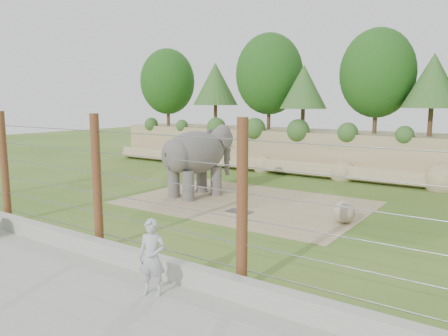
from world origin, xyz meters
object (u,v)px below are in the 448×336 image
Objects in this scene: stone_ball at (344,212)px; barrier_fence at (97,182)px; elephant at (195,163)px; zookeeper at (152,257)px.

barrier_fence is (-5.03, -6.76, 1.58)m from stone_ball.
elephant is 2.21× the size of zookeeper.
barrier_fence is (2.12, -7.25, 0.43)m from elephant.
stone_ball is at bearing 7.16° from elephant.
barrier_fence is 11.54× the size of zookeeper.
elephant is at bearing 176.07° from stone_ball.
elephant is 0.19× the size of barrier_fence.
elephant is 7.26m from stone_ball.
stone_ball is (7.15, -0.49, -1.15)m from elephant.
elephant reaches higher than stone_ball.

